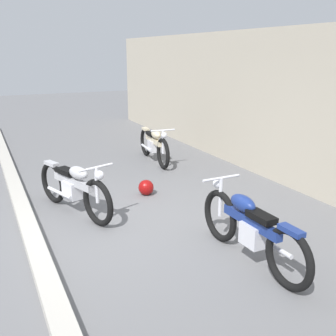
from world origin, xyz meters
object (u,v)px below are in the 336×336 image
object	(u,v)px
helmet	(146,187)
motorcycle_silver	(74,187)
motorcycle_blue	(250,228)
motorcycle_cream	(154,144)

from	to	relation	value
helmet	motorcycle_silver	xyz separation A→B (m)	(0.30, -1.33, 0.30)
motorcycle_silver	motorcycle_blue	world-z (taller)	motorcycle_silver
motorcycle_cream	helmet	bearing A→B (deg)	-22.19
motorcycle_blue	motorcycle_cream	xyz separation A→B (m)	(-4.67, 0.80, -0.01)
motorcycle_cream	motorcycle_blue	bearing A→B (deg)	-4.50
helmet	motorcycle_silver	size ratio (longest dim) A/B	0.14
motorcycle_silver	motorcycle_blue	xyz separation A→B (m)	(2.40, 1.55, -0.00)
motorcycle_cream	motorcycle_silver	bearing A→B (deg)	-40.82
motorcycle_silver	motorcycle_blue	bearing A→B (deg)	14.36
helmet	motorcycle_cream	distance (m)	2.24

